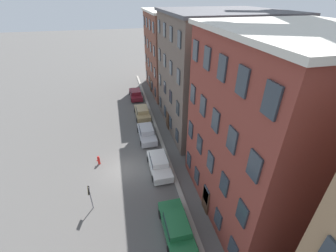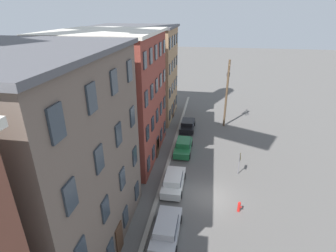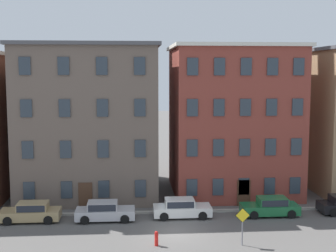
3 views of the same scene
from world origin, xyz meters
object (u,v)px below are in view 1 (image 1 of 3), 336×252
Objects in this scene: car_tan at (142,112)px; car_green at (176,226)px; car_maroon at (136,94)px; caution_sign at (90,194)px; car_silver at (147,132)px; fire_hydrant at (99,160)px; car_white at (159,163)px.

car_tan is 18.16m from car_green.
caution_sign is at bearing -15.33° from car_maroon.
car_silver reaches higher than fire_hydrant.
caution_sign is at bearing -121.42° from car_green.
car_tan and car_white have the same top height.
car_white is 7.00m from caution_sign.
car_green is (12.75, 0.19, 0.00)m from car_silver.
caution_sign reaches higher than car_green.
car_tan is 15.72m from caution_sign.
car_white is at bearing 178.86° from car_green.
car_silver is 12.75m from car_green.
car_tan is 11.23m from car_white.
car_tan is at bearing 1.53° from car_maroon.
caution_sign reaches higher than car_maroon.
car_green is (18.16, -0.00, 0.00)m from car_tan.
car_tan is 4.58× the size of fire_hydrant.
car_maroon is 1.00× the size of car_green.
fire_hydrant is (15.72, -5.46, -0.27)m from car_maroon.
car_white is 6.93m from car_green.
car_white is at bearing 1.00° from car_maroon.
caution_sign reaches higher than car_tan.
car_maroon is at bearing 160.85° from fire_hydrant.
fire_hydrant is at bearing -56.47° from car_silver.
car_silver is at bearing -0.08° from car_maroon.
car_tan is (6.70, 0.18, 0.00)m from car_maroon.
fire_hydrant is at bearing -148.38° from car_green.
car_maroon is at bearing -178.47° from car_tan.
caution_sign reaches higher than car_silver.
car_tan is 10.64m from fire_hydrant.
car_maroon is 1.79× the size of caution_sign.
car_maroon is 12.11m from car_silver.
car_white is (5.82, 0.33, 0.00)m from car_silver.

